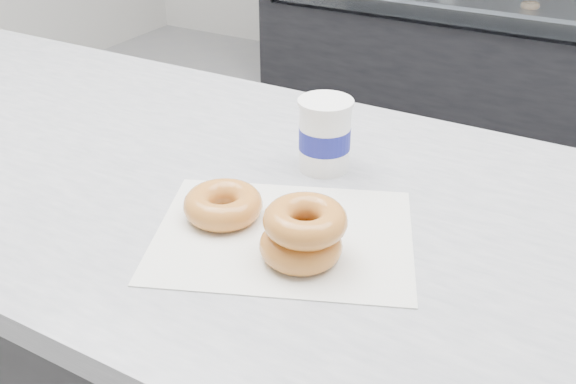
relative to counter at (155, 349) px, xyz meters
name	(u,v)px	position (x,y,z in m)	size (l,w,h in m)	color
ground	(296,335)	(0.00, 0.60, -0.45)	(5.00, 5.00, 0.00)	gray
counter	(155,349)	(0.00, 0.00, 0.00)	(3.06, 0.76, 0.90)	#333335
display_case	(493,15)	(0.00, 2.72, 0.04)	(2.40, 0.74, 1.25)	black
wax_paper	(284,235)	(0.35, -0.09, 0.45)	(0.34, 0.26, 0.00)	silver
donut_single	(223,204)	(0.26, -0.09, 0.47)	(0.11, 0.11, 0.04)	gold
donut_stack	(303,233)	(0.40, -0.12, 0.49)	(0.14, 0.14, 0.07)	gold
coffee_cup	(325,134)	(0.31, 0.11, 0.51)	(0.11, 0.11, 0.11)	white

